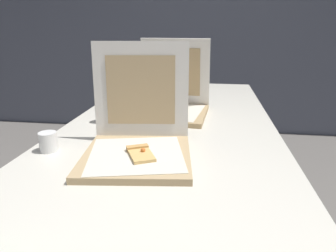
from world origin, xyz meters
The scene contains 6 objects.
wall_back centered at (0.00, 2.86, 1.30)m, with size 10.00×0.10×2.60m, color slate.
table centered at (0.00, 0.61, 0.70)m, with size 0.93×2.22×0.75m.
pizza_box_front centered at (-0.06, 0.29, 0.80)m, with size 0.39×0.41×0.37m.
pizza_box_middle centered at (-0.02, 0.82, 0.80)m, with size 0.38×0.38×0.37m.
cup_white_mid centered at (-0.31, 0.64, 0.78)m, with size 0.06×0.06×0.07m, color white.
cup_white_near_left centered at (-0.38, 0.28, 0.78)m, with size 0.06×0.06×0.07m, color white.
Camera 1 is at (0.17, -0.65, 1.17)m, focal length 32.54 mm.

